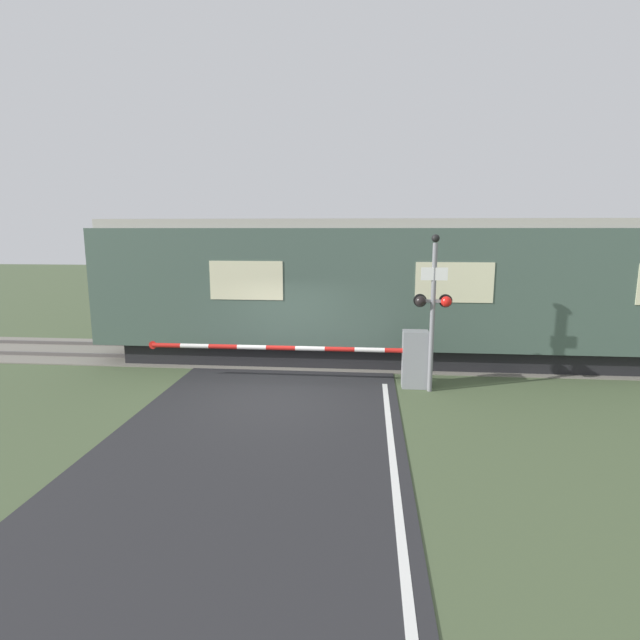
# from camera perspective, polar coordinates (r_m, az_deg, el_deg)

# --- Properties ---
(ground_plane) EXTENTS (80.00, 80.00, 0.00)m
(ground_plane) POSITION_cam_1_polar(r_m,az_deg,el_deg) (11.61, -4.74, -8.55)
(ground_plane) COLOR #475638
(track_bed) EXTENTS (36.00, 3.20, 0.13)m
(track_bed) POSITION_cam_1_polar(r_m,az_deg,el_deg) (14.96, -2.36, -4.08)
(track_bed) COLOR slate
(track_bed) RESTS_ON ground_plane
(train) EXTENTS (19.44, 3.16, 4.02)m
(train) POSITION_cam_1_polar(r_m,az_deg,el_deg) (14.62, 14.02, 3.38)
(train) COLOR black
(train) RESTS_ON ground_plane
(crossing_barrier) EXTENTS (6.90, 0.44, 1.38)m
(crossing_barrier) POSITION_cam_1_polar(r_m,az_deg,el_deg) (12.12, 8.05, -4.21)
(crossing_barrier) COLOR gray
(crossing_barrier) RESTS_ON ground_plane
(signal_post) EXTENTS (0.88, 0.26, 3.64)m
(signal_post) POSITION_cam_1_polar(r_m,az_deg,el_deg) (11.65, 12.79, 1.78)
(signal_post) COLOR gray
(signal_post) RESTS_ON ground_plane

